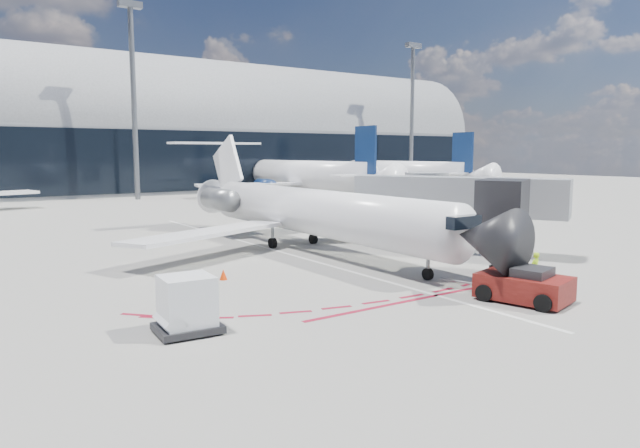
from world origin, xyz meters
TOP-DOWN VIEW (x-y plane):
  - ground at (0.00, 0.00)m, footprint 260.00×260.00m
  - apron_centerline at (0.00, 2.00)m, footprint 0.25×40.00m
  - apron_stop_bar at (0.00, -11.50)m, footprint 14.00×0.25m
  - terminal_building at (0.00, 64.97)m, footprint 150.00×24.15m
  - jet_bridge at (9.79, -3.01)m, footprint 10.03×15.20m
  - light_mast_centre at (5.00, 48.00)m, footprint 0.70×0.70m
  - light_mast_east at (55.00, 48.00)m, footprint 0.70×0.70m
  - regional_jet at (1.90, 2.04)m, footprint 24.79×30.56m
  - pushback_tug at (2.33, -14.30)m, footprint 3.16×5.87m
  - ramp_worker at (5.18, -12.81)m, footprint 0.60×0.40m
  - uld_container at (-11.02, -10.30)m, footprint 2.28×1.98m
  - safety_cone_left at (-6.40, -3.30)m, footprint 0.39×0.39m
  - safety_cone_right at (3.44, -10.79)m, footprint 0.39×0.39m
  - bg_airliner_2 at (27.06, 42.52)m, footprint 36.81×38.97m
  - bg_airliner_3 at (45.75, 42.71)m, footprint 35.29×37.37m

SIDE VIEW (x-z plane):
  - ground at x=0.00m, z-range 0.00..0.00m
  - apron_centerline at x=0.00m, z-range 0.00..0.01m
  - apron_stop_bar at x=0.00m, z-range 0.00..0.01m
  - safety_cone_left at x=-6.40m, z-range 0.00..0.54m
  - safety_cone_right at x=3.44m, z-range 0.00..0.54m
  - pushback_tug at x=2.33m, z-range -0.09..1.41m
  - ramp_worker at x=5.18m, z-range 0.00..1.60m
  - uld_container at x=-11.02m, z-range -0.01..2.02m
  - regional_jet at x=1.90m, z-range -1.27..6.38m
  - jet_bridge at x=9.79m, z-range 0.56..5.46m
  - bg_airliner_3 at x=45.75m, z-range 0.00..11.42m
  - bg_airliner_2 at x=27.06m, z-range 0.00..11.91m
  - terminal_building at x=0.00m, z-range -3.48..20.52m
  - light_mast_centre at x=5.00m, z-range 0.00..25.00m
  - light_mast_east at x=55.00m, z-range 0.00..25.00m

